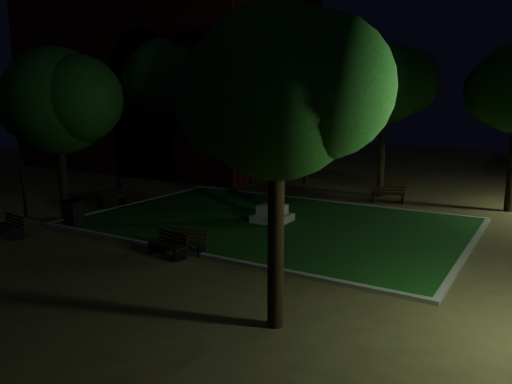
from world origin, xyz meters
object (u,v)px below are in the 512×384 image
bench_near_left (169,245)px  bench_far_side (388,195)px  bench_left_side (112,199)px  bench_near_right (185,242)px  trash_bin (74,213)px  bench_west_near (10,226)px  bicycle (118,182)px  monument (272,201)px

bench_near_left → bench_far_side: bearing=83.9°
bench_left_side → bench_far_side: bearing=134.2°
bench_near_right → bench_left_side: bench_near_right is taller
bench_near_right → trash_bin: size_ratio=1.36×
bench_west_near → bench_near_left: bearing=18.3°
bench_near_right → bicycle: size_ratio=0.80×
bench_near_left → bench_west_near: size_ratio=0.98×
bench_west_near → bench_far_side: size_ratio=0.91×
trash_bin → bench_west_near: bearing=-110.5°
bench_left_side → bench_far_side: bench_far_side is taller
bench_west_near → bench_left_side: bench_west_near is taller
bench_left_side → trash_bin: (1.69, -3.54, 0.20)m
bench_near_left → bench_left_side: (-7.54, 4.53, -0.02)m
monument → bench_west_near: bearing=-137.1°
bench_near_left → bicycle: (-10.47, 7.72, 0.12)m
monument → trash_bin: bearing=-144.8°
bench_west_near → bicycle: bearing=120.6°
bench_far_side → trash_bin: 14.65m
bench_left_side → monument: bearing=107.0°
bench_near_left → bench_near_right: size_ratio=1.01×
bench_near_right → trash_bin: (-6.09, 0.43, 0.19)m
monument → bicycle: (-11.17, 2.10, -0.47)m
bench_near_right → trash_bin: bearing=165.2°
bench_far_side → bench_near_right: bearing=54.4°
monument → bench_far_side: (2.84, 6.62, -0.54)m
monument → bicycle: size_ratio=1.71×
bench_left_side → trash_bin: 3.93m
bench_near_right → bicycle: (-10.70, 7.15, 0.12)m
bench_near_left → trash_bin: size_ratio=1.38×
bench_near_left → bench_near_right: (0.24, 0.56, -0.01)m
bench_near_left → bench_far_side: 12.73m
bench_left_side → bench_far_side: (11.09, 7.70, 0.05)m
bench_near_right → bench_far_side: (3.31, 11.66, 0.04)m
trash_bin → bench_far_side: bearing=50.1°
bench_near_left → bench_west_near: 6.80m
bench_near_left → bench_far_side: bench_far_side is taller
bench_near_left → bench_far_side: (3.55, 12.23, 0.04)m
bench_far_side → bicycle: 14.72m
bicycle → bench_left_side: bearing=-99.3°
bench_west_near → bicycle: size_ratio=0.83×
bench_near_right → bench_near_left: bearing=-123.8°
bench_near_left → bench_near_right: bearing=77.1°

